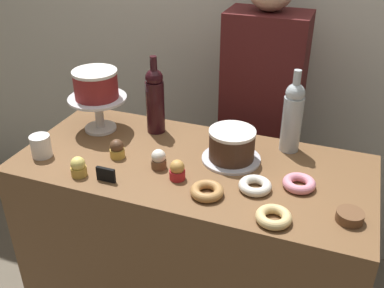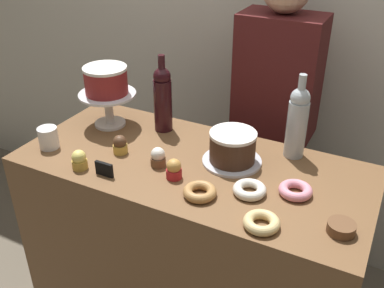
{
  "view_description": "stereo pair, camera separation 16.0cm",
  "coord_description": "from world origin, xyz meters",
  "px_view_note": "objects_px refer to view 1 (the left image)",
  "views": [
    {
      "loc": [
        0.49,
        -1.31,
        1.83
      ],
      "look_at": [
        0.0,
        0.0,
        1.04
      ],
      "focal_mm": 41.4,
      "sensor_mm": 36.0,
      "label": 1
    },
    {
      "loc": [
        0.64,
        -1.24,
        1.83
      ],
      "look_at": [
        0.0,
        0.0,
        1.04
      ],
      "focal_mm": 41.4,
      "sensor_mm": 36.0,
      "label": 2
    }
  ],
  "objects_px": {
    "coffee_cup_ceramic": "(41,146)",
    "barista_figure": "(260,129)",
    "cupcake_caramel": "(177,170)",
    "donut_maple": "(207,191)",
    "cupcake_vanilla": "(159,159)",
    "cupcake_lemon": "(78,167)",
    "white_layer_cake": "(96,84)",
    "price_sign_chalkboard": "(106,175)",
    "donut_pink": "(299,183)",
    "wine_bottle_dark_red": "(155,99)",
    "wine_bottle_clear": "(292,116)",
    "donut_glazed": "(274,217)",
    "donut_sugar": "(255,186)",
    "cookie_stack": "(350,216)",
    "chocolate_round_cake": "(232,144)",
    "cupcake_chocolate": "(117,149)",
    "cake_stand_pedestal": "(98,108)"
  },
  "relations": [
    {
      "from": "coffee_cup_ceramic",
      "to": "barista_figure",
      "type": "height_order",
      "value": "barista_figure"
    },
    {
      "from": "cupcake_caramel",
      "to": "donut_maple",
      "type": "xyz_separation_m",
      "value": [
        0.13,
        -0.06,
        -0.02
      ]
    },
    {
      "from": "cupcake_vanilla",
      "to": "cupcake_lemon",
      "type": "bearing_deg",
      "value": -149.01
    },
    {
      "from": "white_layer_cake",
      "to": "price_sign_chalkboard",
      "type": "distance_m",
      "value": 0.44
    },
    {
      "from": "donut_pink",
      "to": "price_sign_chalkboard",
      "type": "xyz_separation_m",
      "value": [
        -0.63,
        -0.2,
        0.01
      ]
    },
    {
      "from": "donut_pink",
      "to": "price_sign_chalkboard",
      "type": "height_order",
      "value": "price_sign_chalkboard"
    },
    {
      "from": "wine_bottle_dark_red",
      "to": "wine_bottle_clear",
      "type": "height_order",
      "value": "same"
    },
    {
      "from": "cupcake_caramel",
      "to": "donut_glazed",
      "type": "relative_size",
      "value": 0.66
    },
    {
      "from": "donut_glazed",
      "to": "donut_sugar",
      "type": "xyz_separation_m",
      "value": [
        -0.09,
        0.14,
        0.0
      ]
    },
    {
      "from": "price_sign_chalkboard",
      "to": "cupcake_caramel",
      "type": "bearing_deg",
      "value": 23.83
    },
    {
      "from": "cupcake_lemon",
      "to": "barista_figure",
      "type": "distance_m",
      "value": 0.95
    },
    {
      "from": "price_sign_chalkboard",
      "to": "barista_figure",
      "type": "bearing_deg",
      "value": 65.39
    },
    {
      "from": "cupcake_vanilla",
      "to": "cookie_stack",
      "type": "distance_m",
      "value": 0.67
    },
    {
      "from": "cookie_stack",
      "to": "donut_sugar",
      "type": "bearing_deg",
      "value": 169.2
    },
    {
      "from": "cupcake_caramel",
      "to": "donut_sugar",
      "type": "bearing_deg",
      "value": 6.46
    },
    {
      "from": "donut_sugar",
      "to": "barista_figure",
      "type": "height_order",
      "value": "barista_figure"
    },
    {
      "from": "chocolate_round_cake",
      "to": "cupcake_chocolate",
      "type": "bearing_deg",
      "value": -162.13
    },
    {
      "from": "cake_stand_pedestal",
      "to": "price_sign_chalkboard",
      "type": "distance_m",
      "value": 0.41
    },
    {
      "from": "white_layer_cake",
      "to": "coffee_cup_ceramic",
      "type": "distance_m",
      "value": 0.33
    },
    {
      "from": "donut_pink",
      "to": "cookie_stack",
      "type": "xyz_separation_m",
      "value": [
        0.17,
        -0.12,
        0.0
      ]
    },
    {
      "from": "cupcake_lemon",
      "to": "coffee_cup_ceramic",
      "type": "height_order",
      "value": "coffee_cup_ceramic"
    },
    {
      "from": "cupcake_lemon",
      "to": "barista_figure",
      "type": "xyz_separation_m",
      "value": [
        0.47,
        0.8,
        -0.15
      ]
    },
    {
      "from": "wine_bottle_dark_red",
      "to": "donut_pink",
      "type": "bearing_deg",
      "value": -18.28
    },
    {
      "from": "cupcake_vanilla",
      "to": "barista_figure",
      "type": "xyz_separation_m",
      "value": [
        0.23,
        0.66,
        -0.15
      ]
    },
    {
      "from": "donut_glazed",
      "to": "coffee_cup_ceramic",
      "type": "height_order",
      "value": "coffee_cup_ceramic"
    },
    {
      "from": "cake_stand_pedestal",
      "to": "wine_bottle_dark_red",
      "type": "xyz_separation_m",
      "value": [
        0.23,
        0.07,
        0.04
      ]
    },
    {
      "from": "cupcake_caramel",
      "to": "cupcake_lemon",
      "type": "bearing_deg",
      "value": -162.87
    },
    {
      "from": "cake_stand_pedestal",
      "to": "coffee_cup_ceramic",
      "type": "bearing_deg",
      "value": -109.1
    },
    {
      "from": "cupcake_chocolate",
      "to": "donut_maple",
      "type": "distance_m",
      "value": 0.41
    },
    {
      "from": "donut_sugar",
      "to": "coffee_cup_ceramic",
      "type": "relative_size",
      "value": 1.32
    },
    {
      "from": "cupcake_caramel",
      "to": "donut_sugar",
      "type": "xyz_separation_m",
      "value": [
        0.27,
        0.03,
        -0.02
      ]
    },
    {
      "from": "cupcake_chocolate",
      "to": "donut_sugar",
      "type": "bearing_deg",
      "value": -2.81
    },
    {
      "from": "cupcake_lemon",
      "to": "donut_maple",
      "type": "distance_m",
      "value": 0.47
    },
    {
      "from": "wine_bottle_dark_red",
      "to": "cookie_stack",
      "type": "distance_m",
      "value": 0.87
    },
    {
      "from": "cupcake_vanilla",
      "to": "donut_glazed",
      "type": "distance_m",
      "value": 0.48
    },
    {
      "from": "white_layer_cake",
      "to": "chocolate_round_cake",
      "type": "relative_size",
      "value": 1.04
    },
    {
      "from": "cake_stand_pedestal",
      "to": "barista_figure",
      "type": "height_order",
      "value": "barista_figure"
    },
    {
      "from": "wine_bottle_clear",
      "to": "cupcake_lemon",
      "type": "bearing_deg",
      "value": -146.0
    },
    {
      "from": "cake_stand_pedestal",
      "to": "cupcake_chocolate",
      "type": "distance_m",
      "value": 0.26
    },
    {
      "from": "cake_stand_pedestal",
      "to": "white_layer_cake",
      "type": "bearing_deg",
      "value": 0.0
    },
    {
      "from": "wine_bottle_dark_red",
      "to": "wine_bottle_clear",
      "type": "relative_size",
      "value": 1.0
    },
    {
      "from": "cupcake_chocolate",
      "to": "cupcake_lemon",
      "type": "bearing_deg",
      "value": -112.22
    },
    {
      "from": "donut_pink",
      "to": "donut_maple",
      "type": "relative_size",
      "value": 1.0
    },
    {
      "from": "donut_glazed",
      "to": "cookie_stack",
      "type": "relative_size",
      "value": 1.33
    },
    {
      "from": "donut_maple",
      "to": "donut_sugar",
      "type": "relative_size",
      "value": 1.0
    },
    {
      "from": "donut_glazed",
      "to": "barista_figure",
      "type": "relative_size",
      "value": 0.07
    },
    {
      "from": "donut_glazed",
      "to": "barista_figure",
      "type": "bearing_deg",
      "value": 105.18
    },
    {
      "from": "chocolate_round_cake",
      "to": "wine_bottle_dark_red",
      "type": "height_order",
      "value": "wine_bottle_dark_red"
    },
    {
      "from": "cake_stand_pedestal",
      "to": "donut_glazed",
      "type": "bearing_deg",
      "value": -23.14
    },
    {
      "from": "donut_glazed",
      "to": "coffee_cup_ceramic",
      "type": "distance_m",
      "value": 0.91
    }
  ]
}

